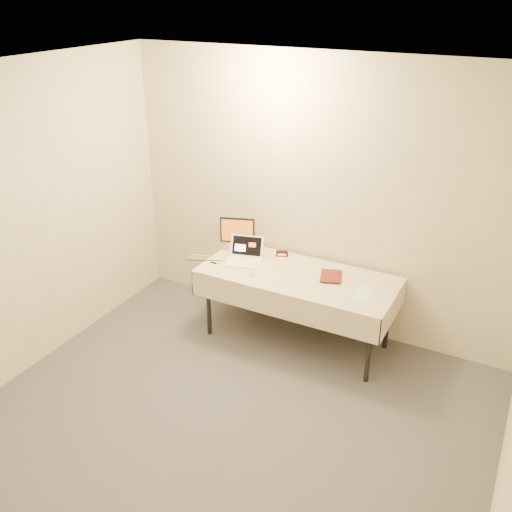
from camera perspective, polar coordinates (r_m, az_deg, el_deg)
The scene contains 10 objects.
ground at distance 4.40m, azimuth -7.87°, elevation -21.70°, with size 5.00×5.00×0.00m, color #39393D.
back_wall at distance 5.51m, azimuth 6.34°, elevation 5.75°, with size 4.00×0.10×2.70m, color beige.
table at distance 5.40m, azimuth 4.18°, elevation -2.43°, with size 1.86×0.81×0.74m.
laptop at distance 5.60m, azimuth -1.13°, elevation 0.05°, with size 0.40×0.39×0.22m.
monitor at distance 5.73m, azimuth -1.87°, elevation 2.42°, with size 0.34×0.16×0.36m.
book at distance 5.29m, azimuth 6.53°, elevation -0.86°, with size 0.19×0.02×0.26m, color maroon.
alarm_clock at distance 5.71m, azimuth 2.61°, elevation 0.25°, with size 0.13×0.09×0.05m.
clicker at distance 5.35m, azimuth -0.45°, elevation -1.76°, with size 0.04×0.08×0.02m, color #B6B6B9.
paper_form at distance 5.12m, azimuth 10.63°, elevation -3.72°, with size 0.12×0.30×0.00m, color #BFE9B9.
usb_dongle at distance 5.58m, azimuth -4.24°, elevation -0.69°, with size 0.06×0.02×0.01m, color black.
Camera 1 is at (1.86, -2.34, 3.23)m, focal length 40.00 mm.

